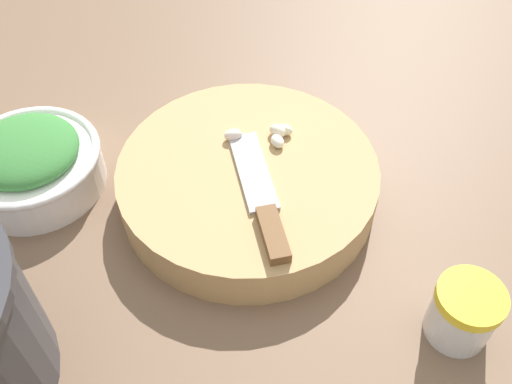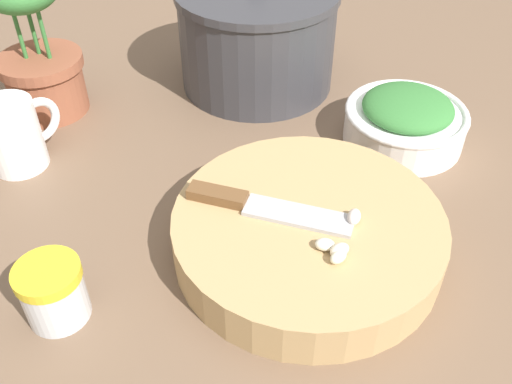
{
  "view_description": "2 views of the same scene",
  "coord_description": "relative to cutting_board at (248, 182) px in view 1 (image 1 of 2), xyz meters",
  "views": [
    {
      "loc": [
        -0.3,
        0.21,
        0.53
      ],
      "look_at": [
        0.0,
        -0.05,
        0.07
      ],
      "focal_mm": 40.0,
      "sensor_mm": 36.0,
      "label": 1
    },
    {
      "loc": [
        -0.08,
        -0.52,
        0.48
      ],
      "look_at": [
        -0.0,
        -0.05,
        0.07
      ],
      "focal_mm": 40.0,
      "sensor_mm": 36.0,
      "label": 2
    }
  ],
  "objects": [
    {
      "name": "ground_plane",
      "position": [
        -0.05,
        0.08,
        -0.03
      ],
      "size": [
        5.0,
        5.0,
        0.0
      ],
      "primitive_type": "plane",
      "color": "brown"
    },
    {
      "name": "cutting_board",
      "position": [
        0.0,
        0.0,
        0.0
      ],
      "size": [
        0.31,
        0.31,
        0.05
      ],
      "color": "tan",
      "rests_on": "ground_plane"
    },
    {
      "name": "chef_knife",
      "position": [
        -0.05,
        0.02,
        0.03
      ],
      "size": [
        0.18,
        0.11,
        0.01
      ],
      "rotation": [
        0.0,
        0.0,
        4.23
      ],
      "color": "brown",
      "rests_on": "cutting_board"
    },
    {
      "name": "garlic_cloves",
      "position": [
        0.02,
        -0.05,
        0.03
      ],
      "size": [
        0.06,
        0.08,
        0.02
      ],
      "color": "#F2E4C6",
      "rests_on": "cutting_board"
    },
    {
      "name": "herb_bowl",
      "position": [
        0.19,
        0.19,
        0.01
      ],
      "size": [
        0.17,
        0.17,
        0.08
      ],
      "color": "white",
      "rests_on": "ground_plane"
    },
    {
      "name": "spice_jar",
      "position": [
        -0.27,
        -0.05,
        0.01
      ],
      "size": [
        0.07,
        0.07,
        0.07
      ],
      "color": "silver",
      "rests_on": "ground_plane"
    }
  ]
}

